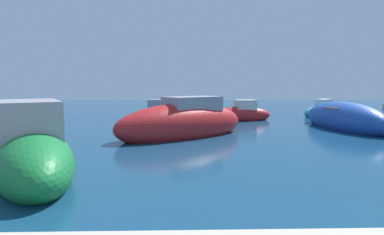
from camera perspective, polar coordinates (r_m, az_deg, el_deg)
The scene contains 6 objects.
moored_boat_2 at distance 13.36m, azimuth -1.52°, elevation -1.01°, with size 6.35×5.31×2.12m.
moored_boat_3 at distance 17.51m, azimuth 26.06°, elevation -0.26°, with size 2.70×6.18×1.75m.
moored_boat_4 at distance 23.36m, azimuth 22.67°, elevation 1.00°, with size 3.21×2.31×1.45m.
moored_boat_5 at distance 19.62m, azimuth 9.01°, elevation 0.60°, with size 4.02×1.84×1.53m.
moored_boat_7 at distance 18.95m, azimuth -5.87°, elevation 0.34°, with size 3.35×1.16×1.54m.
moored_boat_8 at distance 8.32m, azimuth -27.24°, elevation -5.98°, with size 3.68×4.80×2.19m.
Camera 1 is at (-7.91, -5.53, 2.22)m, focal length 29.05 mm.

